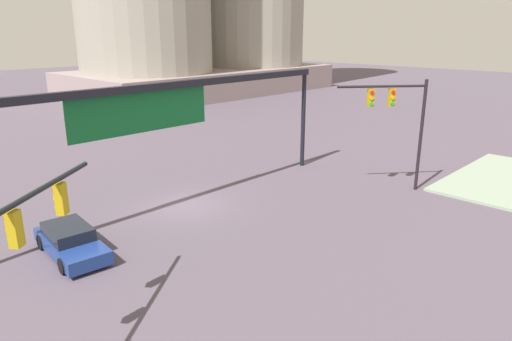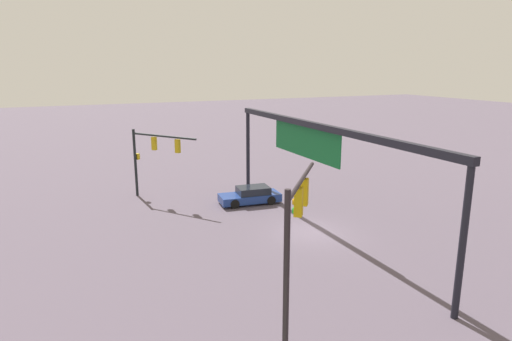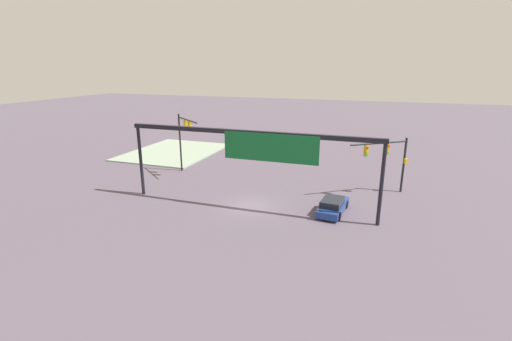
{
  "view_description": "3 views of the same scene",
  "coord_description": "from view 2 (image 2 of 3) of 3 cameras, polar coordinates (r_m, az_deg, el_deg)",
  "views": [
    {
      "loc": [
        -13.9,
        -18.26,
        8.87
      ],
      "look_at": [
        2.78,
        -2.26,
        1.83
      ],
      "focal_mm": 32.4,
      "sensor_mm": 36.0,
      "label": 1
    },
    {
      "loc": [
        21.11,
        -13.01,
        9.62
      ],
      "look_at": [
        -1.88,
        -2.58,
        3.64
      ],
      "focal_mm": 31.0,
      "sensor_mm": 36.0,
      "label": 2
    },
    {
      "loc": [
        -9.73,
        26.49,
        11.33
      ],
      "look_at": [
        0.01,
        -1.55,
        2.65
      ],
      "focal_mm": 25.33,
      "sensor_mm": 36.0,
      "label": 3
    }
  ],
  "objects": [
    {
      "name": "overhead_sign_gantry",
      "position": [
        25.88,
        7.6,
        3.76
      ],
      "size": [
        20.77,
        0.43,
        6.47
      ],
      "color": "black",
      "rests_on": "ground"
    },
    {
      "name": "sedan_car_approaching",
      "position": [
        31.71,
        -0.7,
        -3.25
      ],
      "size": [
        2.17,
        4.49,
        1.21
      ],
      "rotation": [
        0.0,
        0.0,
        -1.67
      ],
      "color": "navy",
      "rests_on": "ground"
    },
    {
      "name": "traffic_signal_near_corner",
      "position": [
        14.05,
        5.06,
        -8.06
      ],
      "size": [
        3.99,
        3.3,
        6.32
      ],
      "rotation": [
        0.0,
        0.0,
        2.46
      ],
      "color": "black",
      "rests_on": "ground"
    },
    {
      "name": "traffic_signal_opposite_side",
      "position": [
        32.97,
        -13.32,
        2.52
      ],
      "size": [
        4.97,
        3.54,
        5.09
      ],
      "rotation": [
        0.0,
        0.0,
        0.64
      ],
      "color": "black",
      "rests_on": "ground"
    },
    {
      "name": "ground_plane",
      "position": [
        26.6,
        6.82,
        -7.97
      ],
      "size": [
        197.98,
        197.98,
        0.0
      ],
      "primitive_type": "plane",
      "color": "#564B59"
    }
  ]
}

